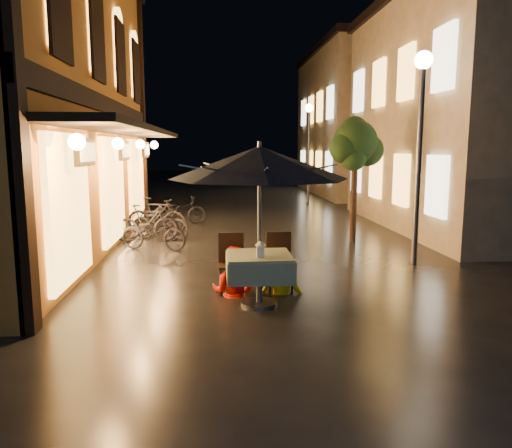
{
  "coord_description": "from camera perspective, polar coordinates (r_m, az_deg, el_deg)",
  "views": [
    {
      "loc": [
        -1.06,
        -7.76,
        2.37
      ],
      "look_at": [
        -0.42,
        0.15,
        1.15
      ],
      "focal_mm": 35.0,
      "sensor_mm": 36.0,
      "label": 1
    }
  ],
  "objects": [
    {
      "name": "east_building_far",
      "position": [
        27.17,
        14.02,
        11.22
      ],
      "size": [
        7.3,
        10.3,
        7.3
      ],
      "color": "beige",
      "rests_on": "ground"
    },
    {
      "name": "bicycle_1",
      "position": [
        12.88,
        -12.42,
        0.09
      ],
      "size": [
        1.62,
        0.58,
        0.96
      ],
      "primitive_type": "imported",
      "rotation": [
        0.0,
        0.0,
        1.65
      ],
      "color": "black",
      "rests_on": "ground"
    },
    {
      "name": "bicycle_2",
      "position": [
        13.23,
        -10.89,
        0.17
      ],
      "size": [
        1.74,
        1.19,
        0.86
      ],
      "primitive_type": "imported",
      "rotation": [
        0.0,
        0.0,
        1.15
      ],
      "color": "black",
      "rests_on": "ground"
    },
    {
      "name": "streetlamp_near",
      "position": [
        10.58,
        18.31,
        11.27
      ],
      "size": [
        0.36,
        0.36,
        4.23
      ],
      "color": "#59595E",
      "rests_on": "ground"
    },
    {
      "name": "ground",
      "position": [
        8.18,
        3.04,
        -8.11
      ],
      "size": [
        90.0,
        90.0,
        0.0
      ],
      "primitive_type": "plane",
      "color": "black",
      "rests_on": "ground"
    },
    {
      "name": "table_lantern",
      "position": [
        7.28,
        0.51,
        -2.77
      ],
      "size": [
        0.16,
        0.16,
        0.25
      ],
      "color": "white",
      "rests_on": "cafe_table"
    },
    {
      "name": "cafe_table",
      "position": [
        7.55,
        0.37,
        -4.92
      ],
      "size": [
        0.99,
        0.99,
        0.78
      ],
      "color": "#59595E",
      "rests_on": "ground"
    },
    {
      "name": "west_building",
      "position": [
        12.72,
        -26.93,
        13.87
      ],
      "size": [
        5.9,
        11.4,
        7.4
      ],
      "color": "#BD7531",
      "rests_on": "ground"
    },
    {
      "name": "person_orange",
      "position": [
        8.07,
        -2.64,
        -2.69
      ],
      "size": [
        0.9,
        0.8,
        1.55
      ],
      "primitive_type": "imported",
      "rotation": [
        0.0,
        0.0,
        2.81
      ],
      "color": "red",
      "rests_on": "ground"
    },
    {
      "name": "bicycle_4",
      "position": [
        15.55,
        -8.81,
        1.49
      ],
      "size": [
        1.74,
        0.93,
        0.87
      ],
      "primitive_type": "imported",
      "rotation": [
        0.0,
        0.0,
        1.8
      ],
      "color": "black",
      "rests_on": "ground"
    },
    {
      "name": "streetlamp_far",
      "position": [
        22.14,
        6.05,
        10.12
      ],
      "size": [
        0.36,
        0.36,
        4.23
      ],
      "color": "#59595E",
      "rests_on": "ground"
    },
    {
      "name": "bicycle_0",
      "position": [
        11.81,
        -11.62,
        -0.94
      ],
      "size": [
        1.69,
        1.05,
        0.84
      ],
      "primitive_type": "imported",
      "rotation": [
        0.0,
        0.0,
        1.24
      ],
      "color": "black",
      "rests_on": "ground"
    },
    {
      "name": "patio_umbrella",
      "position": [
        7.34,
        0.38,
        7.01
      ],
      "size": [
        2.67,
        2.67,
        2.46
      ],
      "color": "#59595E",
      "rests_on": "ground"
    },
    {
      "name": "cafe_chair_left",
      "position": [
        8.26,
        -2.85,
        -4.09
      ],
      "size": [
        0.42,
        0.42,
        0.97
      ],
      "color": "black",
      "rests_on": "ground"
    },
    {
      "name": "street_tree",
      "position": [
        12.75,
        11.33,
        8.8
      ],
      "size": [
        1.43,
        1.2,
        3.15
      ],
      "color": "black",
      "rests_on": "ground"
    },
    {
      "name": "east_building_near",
      "position": [
        16.66,
        26.85,
        11.4
      ],
      "size": [
        7.3,
        9.3,
        6.8
      ],
      "color": "beige",
      "rests_on": "ground"
    },
    {
      "name": "person_yellow",
      "position": [
        8.15,
        2.89,
        -3.13
      ],
      "size": [
        0.93,
        0.58,
        1.39
      ],
      "primitive_type": "imported",
      "rotation": [
        0.0,
        0.0,
        3.07
      ],
      "color": "yellow",
      "rests_on": "ground"
    },
    {
      "name": "bicycle_3",
      "position": [
        13.96,
        -11.32,
        0.92
      ],
      "size": [
        1.77,
        0.96,
        1.02
      ],
      "primitive_type": "imported",
      "rotation": [
        0.0,
        0.0,
        1.27
      ],
      "color": "black",
      "rests_on": "ground"
    },
    {
      "name": "cafe_chair_right",
      "position": [
        8.32,
        2.68,
        -3.99
      ],
      "size": [
        0.42,
        0.42,
        0.97
      ],
      "color": "black",
      "rests_on": "ground"
    }
  ]
}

